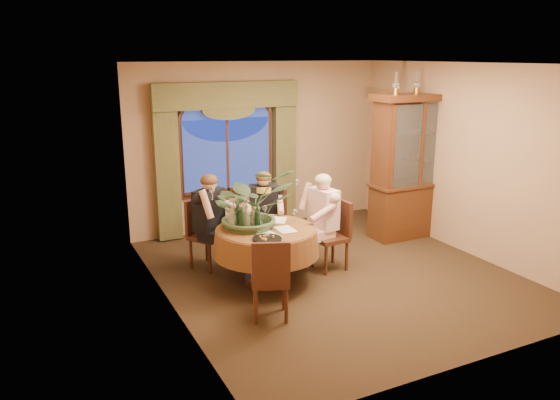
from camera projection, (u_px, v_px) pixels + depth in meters
name	position (u px, v px, depth m)	size (l,w,h in m)	color
floor	(334.00, 274.00, 7.48)	(5.00, 5.00, 0.00)	black
wall_back	(259.00, 146.00, 9.28)	(4.50, 4.50, 0.00)	#9F7A58
wall_right	(466.00, 160.00, 8.07)	(5.00, 5.00, 0.00)	#9F7A58
ceiling	(339.00, 64.00, 6.75)	(5.00, 5.00, 0.00)	white
window	(227.00, 155.00, 8.99)	(1.62, 0.10, 1.32)	navy
arched_transom	(226.00, 107.00, 8.79)	(1.60, 0.06, 0.44)	navy
drapery_left	(167.00, 168.00, 8.54)	(0.38, 0.14, 2.32)	#4D4C24
drapery_right	(284.00, 158.00, 9.42)	(0.38, 0.14, 2.32)	#4D4C24
swag_valance	(228.00, 95.00, 8.67)	(2.45, 0.16, 0.42)	#4D4C24
dining_table	(266.00, 255.00, 7.11)	(1.38, 1.38, 0.75)	maroon
china_cabinet	(412.00, 167.00, 8.78)	(1.43, 0.56, 2.31)	#3E1D0D
oil_lamp_left	(396.00, 83.00, 8.27)	(0.11, 0.11, 0.34)	#A5722D
oil_lamp_center	(417.00, 83.00, 8.44)	(0.11, 0.11, 0.34)	#A5722D
oil_lamp_right	(437.00, 82.00, 8.61)	(0.11, 0.11, 0.34)	#A5722D
chair_right	(330.00, 236.00, 7.53)	(0.42, 0.42, 0.96)	black
chair_back_right	(272.00, 225.00, 8.03)	(0.42, 0.42, 0.96)	black
chair_back	(208.00, 235.00, 7.59)	(0.42, 0.42, 0.96)	black
chair_front_left	(270.00, 278.00, 6.13)	(0.42, 0.42, 0.96)	black
person_pink	(323.00, 221.00, 7.55)	(0.48, 0.44, 1.35)	beige
person_back	(209.00, 223.00, 7.46)	(0.49, 0.45, 1.37)	black
person_scarf	(264.00, 215.00, 7.89)	(0.47, 0.43, 1.31)	black
stoneware_vase	(256.00, 216.00, 7.09)	(0.14, 0.14, 0.26)	tan
centerpiece_plant	(251.00, 176.00, 6.92)	(1.06, 1.18, 0.92)	#3E5936
olive_bowl	(269.00, 227.00, 6.98)	(0.16, 0.16, 0.05)	#4C5A31
cheese_platter	(267.00, 239.00, 6.57)	(0.36, 0.36, 0.02)	black
wine_bottle_0	(238.00, 214.00, 7.04)	(0.07, 0.07, 0.33)	black
wine_bottle_1	(232.00, 218.00, 6.88)	(0.07, 0.07, 0.33)	tan
wine_bottle_2	(257.00, 219.00, 6.85)	(0.07, 0.07, 0.33)	black
wine_bottle_3	(247.00, 217.00, 6.90)	(0.07, 0.07, 0.33)	tan
wine_bottle_4	(242.00, 220.00, 6.78)	(0.07, 0.07, 0.33)	black
tasting_paper_0	(285.00, 229.00, 6.94)	(0.21, 0.30, 0.00)	white
tasting_paper_1	(278.00, 220.00, 7.33)	(0.21, 0.30, 0.00)	white
tasting_paper_2	(269.00, 235.00, 6.73)	(0.21, 0.30, 0.00)	white
wine_glass_person_pink	(295.00, 215.00, 7.24)	(0.07, 0.07, 0.18)	silver
wine_glass_person_back	(236.00, 216.00, 7.20)	(0.07, 0.07, 0.18)	silver
wine_glass_person_scarf	(265.00, 211.00, 7.43)	(0.07, 0.07, 0.18)	silver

